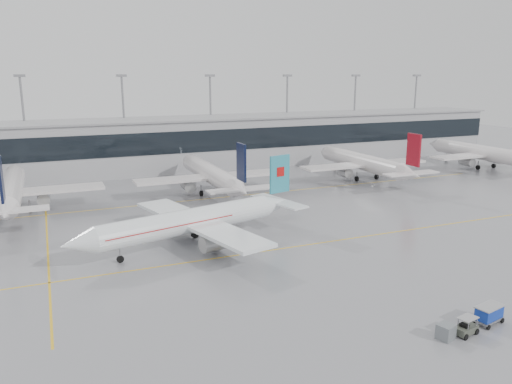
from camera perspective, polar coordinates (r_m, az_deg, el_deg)
name	(u,v)px	position (r m, az deg, el deg)	size (l,w,h in m)	color
ground	(291,247)	(67.20, 4.02, -6.32)	(320.00, 320.00, 0.00)	gray
taxi_line_main	(291,247)	(67.20, 4.02, -6.31)	(120.00, 0.25, 0.01)	gold
taxi_line_north	(219,198)	(93.79, -4.30, -0.65)	(120.00, 0.25, 0.01)	gold
taxi_line_cross	(47,242)	(74.78, -22.75, -5.30)	(0.25, 60.00, 0.01)	gold
terminal	(176,145)	(122.93, -9.18, 5.37)	(180.00, 15.00, 12.00)	#9D9DA1
terminal_glass	(183,142)	(115.48, -8.29, 5.65)	(180.00, 0.20, 5.00)	black
terminal_roof	(175,119)	(122.25, -9.28, 8.25)	(182.00, 16.00, 0.40)	gray
light_masts	(169,112)	(127.98, -9.96, 8.96)	(156.40, 1.00, 22.60)	gray
air_canada_jet	(197,220)	(67.51, -6.80, -3.24)	(34.63, 27.81, 10.85)	white
parked_jet_b	(11,191)	(92.15, -26.20, 0.12)	(29.64, 36.96, 11.72)	silver
parked_jet_c	(212,175)	(96.40, -5.04, 1.97)	(29.64, 36.96, 11.72)	silver
parked_jet_d	(364,163)	(112.01, 12.27, 3.30)	(29.64, 36.96, 11.72)	silver
parked_jet_e	(483,153)	(135.09, 24.55, 4.06)	(29.64, 36.96, 11.72)	silver
baggage_tug	(466,329)	(49.39, 22.84, -14.19)	(3.36, 1.78, 1.59)	#3E4239
baggage_cart	(489,313)	(52.03, 25.09, -12.41)	(3.11, 2.13, 1.76)	gray
gse_unit	(446,332)	(47.95, 20.86, -14.70)	(1.37, 1.27, 1.37)	slate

